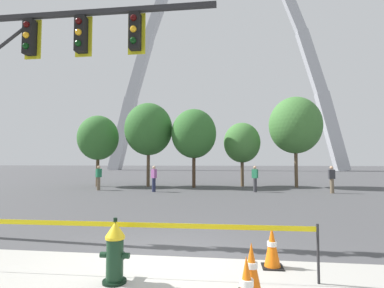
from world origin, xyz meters
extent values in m
plane|color=#474749|center=(0.00, 0.00, 0.00)|extent=(240.00, 240.00, 0.00)
cylinder|color=black|center=(-0.59, -1.28, 0.03)|extent=(0.36, 0.36, 0.05)
cylinder|color=#14331E|center=(-0.59, -1.28, 0.36)|extent=(0.26, 0.26, 0.62)
cylinder|color=gold|center=(-0.59, -1.28, 0.69)|extent=(0.30, 0.30, 0.04)
cone|color=gold|center=(-0.59, -1.28, 0.82)|extent=(0.30, 0.30, 0.22)
cylinder|color=black|center=(-0.59, -1.28, 0.96)|extent=(0.06, 0.06, 0.06)
cylinder|color=#14331E|center=(-0.77, -1.28, 0.42)|extent=(0.10, 0.09, 0.09)
cylinder|color=#14331E|center=(-0.41, -1.28, 0.42)|extent=(0.10, 0.09, 0.09)
cylinder|color=#14331E|center=(-0.59, -1.08, 0.33)|extent=(0.13, 0.14, 0.13)
cylinder|color=black|center=(-0.59, -1.00, 0.33)|extent=(0.15, 0.03, 0.15)
cylinder|color=#232326|center=(2.50, -0.93, 0.45)|extent=(0.04, 0.04, 0.91)
cube|color=yellow|center=(-0.58, -0.97, 0.83)|extent=(6.16, 0.10, 0.08)
cone|color=orange|center=(1.46, -1.43, 0.38)|extent=(0.28, 0.28, 0.70)
cylinder|color=white|center=(1.46, -1.43, 0.42)|extent=(0.17, 0.17, 0.08)
cube|color=black|center=(1.90, -0.31, 0.01)|extent=(0.36, 0.36, 0.03)
cone|color=orange|center=(1.90, -0.31, 0.38)|extent=(0.28, 0.28, 0.70)
cylinder|color=white|center=(1.90, -0.31, 0.42)|extent=(0.17, 0.17, 0.08)
cone|color=orange|center=(1.36, -2.05, 0.38)|extent=(0.28, 0.28, 0.70)
cylinder|color=white|center=(1.36, -2.05, 0.42)|extent=(0.17, 0.17, 0.08)
cube|color=#232326|center=(-2.91, 1.12, 5.60)|extent=(7.60, 0.12, 0.12)
cylinder|color=#232326|center=(-4.43, 1.12, 5.05)|extent=(1.11, 0.08, 0.81)
cube|color=black|center=(-3.91, 1.12, 5.05)|extent=(0.26, 0.24, 0.90)
cube|color=gold|center=(-3.91, 1.26, 5.05)|extent=(0.44, 0.03, 1.04)
sphere|color=#360606|center=(-3.91, 0.99, 5.33)|extent=(0.16, 0.16, 0.16)
sphere|color=orange|center=(-3.91, 0.99, 5.05)|extent=(0.16, 0.16, 0.16)
sphere|color=black|center=(-3.91, 0.99, 4.77)|extent=(0.16, 0.16, 0.16)
cube|color=black|center=(-2.51, 1.12, 5.05)|extent=(0.26, 0.24, 0.90)
cube|color=gold|center=(-2.51, 1.26, 5.05)|extent=(0.44, 0.03, 1.04)
sphere|color=#360606|center=(-2.51, 0.99, 5.33)|extent=(0.16, 0.16, 0.16)
sphere|color=orange|center=(-2.51, 0.99, 5.05)|extent=(0.16, 0.16, 0.16)
sphere|color=black|center=(-2.51, 0.99, 4.77)|extent=(0.16, 0.16, 0.16)
cube|color=black|center=(-1.11, 1.12, 5.05)|extent=(0.26, 0.24, 0.90)
cube|color=gold|center=(-1.11, 1.26, 5.05)|extent=(0.44, 0.03, 1.04)
sphere|color=#360606|center=(-1.11, 0.99, 5.33)|extent=(0.16, 0.16, 0.16)
sphere|color=orange|center=(-1.11, 0.99, 5.05)|extent=(0.16, 0.16, 0.16)
sphere|color=black|center=(-1.11, 0.99, 4.77)|extent=(0.16, 0.16, 0.16)
cube|color=#B2B5BC|center=(-21.71, 55.96, 7.77)|extent=(5.95, 2.38, 16.18)
cube|color=#B2B5BC|center=(-18.09, 55.96, 22.03)|extent=(5.73, 2.17, 13.64)
cube|color=#B2B5BC|center=(-14.47, 55.96, 33.69)|extent=(5.50, 1.96, 11.10)
cube|color=#B2B5BC|center=(14.47, 55.96, 33.69)|extent=(5.50, 1.96, 11.10)
cube|color=#B2B5BC|center=(18.09, 55.96, 22.03)|extent=(5.73, 2.17, 13.64)
cube|color=#B2B5BC|center=(21.71, 55.96, 7.77)|extent=(5.95, 2.38, 16.18)
cylinder|color=brown|center=(-8.57, 15.32, 1.14)|extent=(0.24, 0.24, 2.27)
ellipsoid|color=#336B2D|center=(-8.57, 15.32, 3.64)|extent=(3.03, 3.03, 3.33)
cylinder|color=brown|center=(-4.79, 15.70, 1.34)|extent=(0.24, 0.24, 2.67)
ellipsoid|color=#336B2D|center=(-4.79, 15.70, 4.28)|extent=(3.56, 3.56, 3.92)
cylinder|color=#473323|center=(-1.32, 15.26, 1.21)|extent=(0.24, 0.24, 2.41)
ellipsoid|color=#336B2D|center=(-1.32, 15.26, 3.86)|extent=(3.22, 3.22, 3.54)
cylinder|color=brown|center=(2.16, 16.72, 1.02)|extent=(0.24, 0.24, 2.05)
ellipsoid|color=#427A38|center=(2.16, 16.72, 3.27)|extent=(2.73, 2.73, 3.00)
cylinder|color=brown|center=(5.97, 16.30, 1.40)|extent=(0.24, 0.24, 2.80)
ellipsoid|color=#427A38|center=(5.97, 16.30, 4.49)|extent=(3.74, 3.74, 4.11)
cylinder|color=brown|center=(-7.21, 12.55, 0.42)|extent=(0.22, 0.22, 0.84)
cube|color=#23754C|center=(-7.21, 12.55, 1.11)|extent=(0.34, 0.39, 0.54)
sphere|color=tan|center=(-7.21, 12.55, 1.49)|extent=(0.20, 0.20, 0.20)
cylinder|color=brown|center=(7.14, 12.51, 0.42)|extent=(0.22, 0.22, 0.84)
cube|color=#333338|center=(7.14, 12.51, 1.11)|extent=(0.35, 0.22, 0.54)
sphere|color=tan|center=(7.14, 12.51, 1.49)|extent=(0.20, 0.20, 0.20)
cylinder|color=#38383D|center=(2.74, 12.73, 0.42)|extent=(0.22, 0.22, 0.84)
cube|color=#23754C|center=(2.74, 12.73, 1.11)|extent=(0.39, 0.35, 0.54)
sphere|color=tan|center=(2.74, 12.73, 1.49)|extent=(0.20, 0.20, 0.20)
cylinder|color=#232847|center=(-3.41, 12.03, 0.42)|extent=(0.22, 0.22, 0.84)
cube|color=#995193|center=(-3.41, 12.03, 1.11)|extent=(0.39, 0.37, 0.54)
sphere|color=beige|center=(-3.41, 12.03, 1.49)|extent=(0.20, 0.20, 0.20)
camera|label=1|loc=(1.16, -5.72, 1.86)|focal=27.60mm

